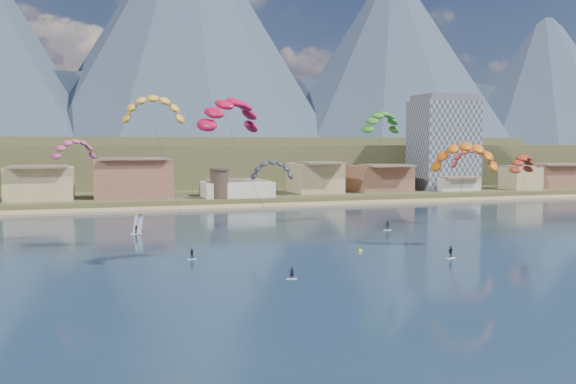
{
  "coord_description": "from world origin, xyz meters",
  "views": [
    {
      "loc": [
        -28.0,
        -58.81,
        17.32
      ],
      "look_at": [
        0.0,
        32.0,
        10.0
      ],
      "focal_mm": 38.73,
      "sensor_mm": 36.0,
      "label": 1
    }
  ],
  "objects_px": {
    "apartment_tower": "(443,143)",
    "kitesurfer_orange": "(465,152)",
    "buoy": "(360,251)",
    "kitesurfer_yellow": "(153,105)",
    "windsurfer": "(137,228)",
    "kitesurfer_green": "(381,120)",
    "watchtower": "(219,183)",
    "kitesurfer_red": "(230,110)"
  },
  "relations": [
    {
      "from": "watchtower",
      "to": "kitesurfer_green",
      "type": "height_order",
      "value": "kitesurfer_green"
    },
    {
      "from": "apartment_tower",
      "to": "kitesurfer_yellow",
      "type": "xyz_separation_m",
      "value": [
        -104.1,
        -84.68,
        5.71
      ]
    },
    {
      "from": "watchtower",
      "to": "buoy",
      "type": "distance_m",
      "value": 81.92
    },
    {
      "from": "windsurfer",
      "to": "kitesurfer_green",
      "type": "bearing_deg",
      "value": 1.28
    },
    {
      "from": "kitesurfer_red",
      "to": "windsurfer",
      "type": "distance_m",
      "value": 43.37
    },
    {
      "from": "kitesurfer_red",
      "to": "kitesurfer_orange",
      "type": "bearing_deg",
      "value": 6.91
    },
    {
      "from": "watchtower",
      "to": "kitesurfer_orange",
      "type": "xyz_separation_m",
      "value": [
        26.05,
        -81.96,
        9.57
      ]
    },
    {
      "from": "kitesurfer_orange",
      "to": "buoy",
      "type": "height_order",
      "value": "kitesurfer_orange"
    },
    {
      "from": "apartment_tower",
      "to": "kitesurfer_orange",
      "type": "relative_size",
      "value": 1.58
    },
    {
      "from": "kitesurfer_red",
      "to": "kitesurfer_green",
      "type": "height_order",
      "value": "kitesurfer_green"
    },
    {
      "from": "kitesurfer_yellow",
      "to": "kitesurfer_orange",
      "type": "bearing_deg",
      "value": -12.68
    },
    {
      "from": "kitesurfer_red",
      "to": "kitesurfer_yellow",
      "type": "bearing_deg",
      "value": 119.02
    },
    {
      "from": "kitesurfer_red",
      "to": "buoy",
      "type": "relative_size",
      "value": 39.91
    },
    {
      "from": "kitesurfer_red",
      "to": "buoy",
      "type": "bearing_deg",
      "value": 13.99
    },
    {
      "from": "buoy",
      "to": "kitesurfer_green",
      "type": "bearing_deg",
      "value": 59.58
    },
    {
      "from": "watchtower",
      "to": "buoy",
      "type": "xyz_separation_m",
      "value": [
        7.46,
        -81.33,
        -6.26
      ]
    },
    {
      "from": "windsurfer",
      "to": "apartment_tower",
      "type": "bearing_deg",
      "value": 31.36
    },
    {
      "from": "kitesurfer_orange",
      "to": "windsurfer",
      "type": "distance_m",
      "value": 62.44
    },
    {
      "from": "kitesurfer_red",
      "to": "kitesurfer_green",
      "type": "relative_size",
      "value": 1.0
    },
    {
      "from": "apartment_tower",
      "to": "buoy",
      "type": "bearing_deg",
      "value": -127.27
    },
    {
      "from": "kitesurfer_yellow",
      "to": "windsurfer",
      "type": "bearing_deg",
      "value": 94.97
    },
    {
      "from": "apartment_tower",
      "to": "kitesurfer_green",
      "type": "distance_m",
      "value": 83.22
    },
    {
      "from": "apartment_tower",
      "to": "watchtower",
      "type": "distance_m",
      "value": 82.02
    },
    {
      "from": "kitesurfer_yellow",
      "to": "kitesurfer_orange",
      "type": "xyz_separation_m",
      "value": [
        50.15,
        -11.28,
        -7.59
      ]
    },
    {
      "from": "watchtower",
      "to": "buoy",
      "type": "relative_size",
      "value": 13.32
    },
    {
      "from": "watchtower",
      "to": "kitesurfer_orange",
      "type": "relative_size",
      "value": 0.42
    },
    {
      "from": "apartment_tower",
      "to": "kitesurfer_green",
      "type": "xyz_separation_m",
      "value": [
        -53.76,
        -63.35,
        4.76
      ]
    },
    {
      "from": "apartment_tower",
      "to": "kitesurfer_orange",
      "type": "bearing_deg",
      "value": -119.35
    },
    {
      "from": "kitesurfer_red",
      "to": "watchtower",
      "type": "bearing_deg",
      "value": 80.16
    },
    {
      "from": "apartment_tower",
      "to": "watchtower",
      "type": "bearing_deg",
      "value": -170.07
    },
    {
      "from": "kitesurfer_green",
      "to": "windsurfer",
      "type": "relative_size",
      "value": 6.61
    },
    {
      "from": "apartment_tower",
      "to": "kitesurfer_green",
      "type": "height_order",
      "value": "apartment_tower"
    },
    {
      "from": "kitesurfer_yellow",
      "to": "windsurfer",
      "type": "relative_size",
      "value": 6.8
    },
    {
      "from": "watchtower",
      "to": "windsurfer",
      "type": "bearing_deg",
      "value": -117.11
    },
    {
      "from": "watchtower",
      "to": "kitesurfer_red",
      "type": "xyz_separation_m",
      "value": [
        -15.07,
        -86.95,
        15.78
      ]
    },
    {
      "from": "apartment_tower",
      "to": "kitesurfer_orange",
      "type": "height_order",
      "value": "apartment_tower"
    },
    {
      "from": "kitesurfer_yellow",
      "to": "kitesurfer_green",
      "type": "height_order",
      "value": "kitesurfer_yellow"
    },
    {
      "from": "kitesurfer_green",
      "to": "windsurfer",
      "type": "distance_m",
      "value": 56.31
    },
    {
      "from": "kitesurfer_green",
      "to": "buoy",
      "type": "xyz_separation_m",
      "value": [
        -18.78,
        -31.99,
        -22.47
      ]
    },
    {
      "from": "kitesurfer_green",
      "to": "apartment_tower",
      "type": "bearing_deg",
      "value": 49.68
    },
    {
      "from": "kitesurfer_red",
      "to": "buoy",
      "type": "height_order",
      "value": "kitesurfer_red"
    },
    {
      "from": "windsurfer",
      "to": "kitesurfer_red",
      "type": "bearing_deg",
      "value": -73.52
    }
  ]
}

